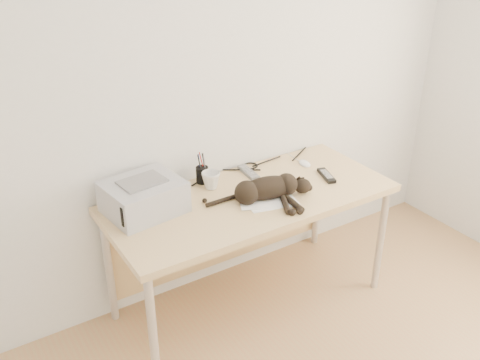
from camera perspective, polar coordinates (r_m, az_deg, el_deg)
wall_back at (r=3.01m, az=-2.54°, el=10.54°), size 3.50×0.00×3.50m
desk at (r=3.07m, az=0.28°, el=-3.21°), size 1.60×0.70×0.74m
printer at (r=2.80m, az=-10.26°, el=-1.75°), size 0.41×0.37×0.18m
papers at (r=2.89m, az=2.92°, el=-2.17°), size 0.34×0.28×0.01m
cat at (r=2.88m, az=2.74°, el=-1.05°), size 0.58×0.36×0.14m
mug at (r=3.00m, az=-3.11°, el=-0.03°), size 0.15×0.15×0.10m
pen_cup at (r=3.07m, az=-4.05°, el=0.59°), size 0.07×0.07×0.18m
remote_grey at (r=3.17m, az=0.91°, el=0.82°), size 0.07×0.20×0.02m
remote_black at (r=3.18m, az=9.21°, el=0.47°), size 0.10×0.18×0.02m
mouse at (r=3.32m, az=6.92°, el=1.93°), size 0.08×0.11×0.03m
cable_tangle at (r=3.17m, az=-1.89°, el=0.69°), size 1.36×0.09×0.01m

